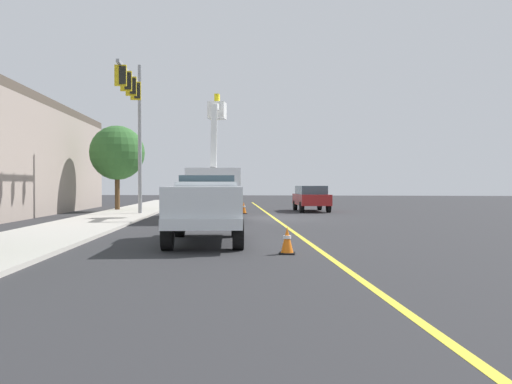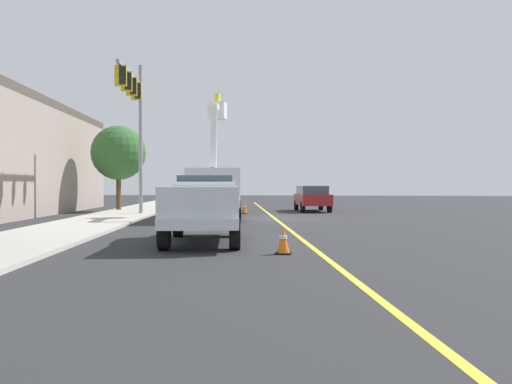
% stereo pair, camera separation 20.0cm
% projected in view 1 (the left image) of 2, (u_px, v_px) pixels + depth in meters
% --- Properties ---
extents(ground, '(120.00, 120.00, 0.00)m').
position_uv_depth(ground, '(274.00, 218.00, 27.62)').
color(ground, '#2D2D30').
extents(sidewalk_far_side, '(59.75, 13.64, 0.12)m').
position_uv_depth(sidewalk_far_side, '(111.00, 218.00, 27.16)').
color(sidewalk_far_side, '#B2ADA3').
rests_on(sidewalk_far_side, ground).
extents(lane_centre_stripe, '(49.32, 8.56, 0.01)m').
position_uv_depth(lane_centre_stripe, '(274.00, 218.00, 27.62)').
color(lane_centre_stripe, yellow).
rests_on(lane_centre_stripe, ground).
extents(utility_bucket_truck, '(8.50, 3.84, 6.69)m').
position_uv_depth(utility_bucket_truck, '(215.00, 188.00, 27.28)').
color(utility_bucket_truck, white).
rests_on(utility_bucket_truck, ground).
extents(service_pickup_truck, '(5.87, 3.01, 2.06)m').
position_uv_depth(service_pickup_truck, '(206.00, 206.00, 15.86)').
color(service_pickup_truck, silver).
rests_on(service_pickup_truck, ground).
extents(passing_minivan, '(5.05, 2.68, 1.69)m').
position_uv_depth(passing_minivan, '(311.00, 197.00, 34.84)').
color(passing_minivan, maroon).
rests_on(passing_minivan, ground).
extents(traffic_cone_leading, '(0.40, 0.40, 0.69)m').
position_uv_depth(traffic_cone_leading, '(287.00, 241.00, 13.26)').
color(traffic_cone_leading, black).
rests_on(traffic_cone_leading, ground).
extents(traffic_cone_mid_front, '(0.40, 0.40, 0.71)m').
position_uv_depth(traffic_cone_mid_front, '(244.00, 208.00, 31.75)').
color(traffic_cone_mid_front, black).
rests_on(traffic_cone_mid_front, ground).
extents(traffic_signal_mast, '(6.14, 1.31, 8.66)m').
position_uv_depth(traffic_signal_mast, '(134.00, 106.00, 28.24)').
color(traffic_signal_mast, gray).
rests_on(traffic_signal_mast, ground).
extents(street_tree_right, '(3.60, 3.60, 5.68)m').
position_uv_depth(street_tree_right, '(117.00, 153.00, 34.68)').
color(street_tree_right, brown).
rests_on(street_tree_right, ground).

